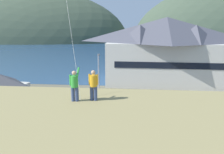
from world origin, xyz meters
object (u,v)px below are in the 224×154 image
moored_boat_wharfside (119,64)px  parked_car_front_row_silver (147,107)px  harbor_lodge (166,49)px  person_companion (93,84)px  parked_car_front_row_end (212,108)px  parked_car_mid_row_center (170,129)px  parked_car_back_row_right (103,104)px  person_kite_flyer (75,85)px  wharf_dock (132,68)px  parking_light_pole (99,74)px  storage_shed_waterside (141,72)px  parked_car_corner_spot (45,120)px

moored_boat_wharfside → parked_car_front_row_silver: 30.05m
harbor_lodge → parked_car_front_row_silver: size_ratio=5.33×
moored_boat_wharfside → parked_car_front_row_silver: bearing=-80.1°
parked_car_front_row_silver → person_companion: 16.97m
parked_car_front_row_end → parked_car_mid_row_center: (-6.06, -5.93, 0.00)m
parked_car_front_row_end → parked_car_back_row_right: (-13.68, 0.15, 0.00)m
moored_boat_wharfside → parked_car_mid_row_center: 36.11m
person_kite_flyer → moored_boat_wharfside: bearing=89.9°
parked_car_mid_row_center → wharf_dock: bearing=96.3°
parking_light_pole → person_companion: bearing=-82.4°
moored_boat_wharfside → parked_car_front_row_silver: moored_boat_wharfside is taller
storage_shed_waterside → person_companion: size_ratio=2.51×
wharf_dock → person_kite_flyer: person_kite_flyer is taller
wharf_dock → parked_car_mid_row_center: 33.01m
parking_light_pole → person_companion: 20.39m
parking_light_pole → parked_car_front_row_end: bearing=-18.1°
harbor_lodge → parked_car_back_row_right: bearing=-123.1°
wharf_dock → harbor_lodge: bearing=-62.1°
wharf_dock → parked_car_back_row_right: size_ratio=2.50×
harbor_lodge → parked_car_corner_spot: harbor_lodge is taller
harbor_lodge → moored_boat_wharfside: 17.87m
parked_car_back_row_right → person_companion: (1.46, -15.11, 7.10)m
wharf_dock → parked_car_corner_spot: size_ratio=2.46×
parked_car_front_row_end → parked_car_corner_spot: 20.11m
harbor_lodge → parked_car_corner_spot: 26.46m
parked_car_back_row_right → person_kite_flyer: (0.44, -15.32, 7.11)m
harbor_lodge → parked_car_front_row_end: (3.67, -15.52, -5.51)m
parked_car_back_row_right → harbor_lodge: bearing=56.9°
harbor_lodge → parking_light_pole: size_ratio=3.39×
parked_car_front_row_silver → parking_light_pole: 8.95m
wharf_dock → parked_car_front_row_silver: (1.65, -27.01, 0.71)m
storage_shed_waterside → parked_car_mid_row_center: (2.00, -21.41, -0.96)m
person_companion → person_kite_flyer: bearing=-168.2°
parked_car_corner_spot → person_kite_flyer: (6.25, -10.21, 7.11)m
parked_car_back_row_right → person_companion: bearing=-84.5°
wharf_dock → parked_car_front_row_silver: 27.07m
moored_boat_wharfside → person_kite_flyer: size_ratio=3.96×
wharf_dock → parked_car_back_row_right: parked_car_back_row_right is taller
parked_car_mid_row_center → parking_light_pole: 14.21m
parked_car_front_row_silver → person_kite_flyer: size_ratio=2.34×
parked_car_corner_spot → harbor_lodge: bearing=52.3°
wharf_dock → person_kite_flyer: (-3.56, -42.06, 7.83)m
parked_car_front_row_silver → person_companion: size_ratio=2.49×
storage_shed_waterside → moored_boat_wharfside: (-5.11, 13.99, -1.31)m
storage_shed_waterside → parked_car_back_row_right: storage_shed_waterside is taller
parked_car_front_row_end → parked_car_front_row_silver: 8.03m
parked_car_corner_spot → parking_light_pole: bearing=64.7°
wharf_dock → parked_car_front_row_silver: size_ratio=2.43×
moored_boat_wharfside → parking_light_pole: 24.91m
wharf_dock → parked_car_front_row_end: size_ratio=2.45×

